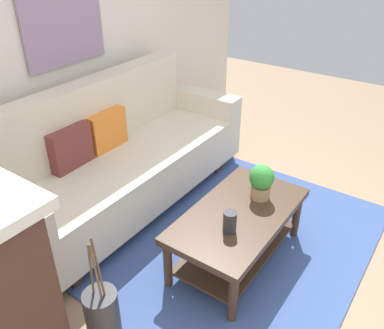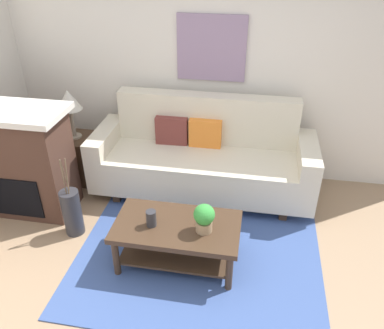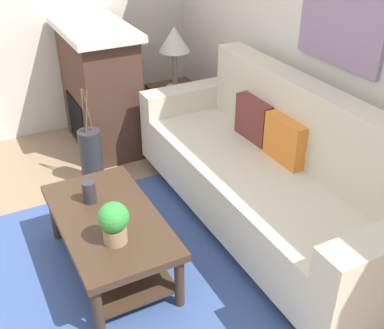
{
  "view_description": "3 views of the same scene",
  "coord_description": "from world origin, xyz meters",
  "px_view_note": "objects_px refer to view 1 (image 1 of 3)",
  "views": [
    {
      "loc": [
        -2.19,
        -0.61,
        2.13
      ],
      "look_at": [
        0.03,
        0.95,
        0.53
      ],
      "focal_mm": 37.73,
      "sensor_mm": 36.0,
      "label": 1
    },
    {
      "loc": [
        0.41,
        -2.14,
        2.62
      ],
      "look_at": [
        -0.15,
        1.01,
        0.68
      ],
      "focal_mm": 36.32,
      "sensor_mm": 36.0,
      "label": 2
    },
    {
      "loc": [
        2.19,
        -0.24,
        2.24
      ],
      "look_at": [
        -0.32,
        1.07,
        0.56
      ],
      "focal_mm": 44.82,
      "sensor_mm": 36.0,
      "label": 3
    }
  ],
  "objects_px": {
    "couch": "(120,160)",
    "coffee_table": "(238,225)",
    "floor_vase": "(104,326)",
    "throw_pillow_maroon": "(70,148)",
    "throw_pillow_orange": "(106,130)",
    "framed_painting": "(63,18)",
    "tabletop_vase": "(230,222)",
    "potted_plant_tabletop": "(261,181)"
  },
  "relations": [
    {
      "from": "couch",
      "to": "coffee_table",
      "type": "xyz_separation_m",
      "value": [
        -0.05,
        -1.18,
        -0.12
      ]
    },
    {
      "from": "floor_vase",
      "to": "throw_pillow_maroon",
      "type": "bearing_deg",
      "value": 54.72
    },
    {
      "from": "throw_pillow_orange",
      "to": "throw_pillow_maroon",
      "type": "bearing_deg",
      "value": 180.0
    },
    {
      "from": "throw_pillow_maroon",
      "to": "framed_painting",
      "type": "bearing_deg",
      "value": 41.58
    },
    {
      "from": "floor_vase",
      "to": "coffee_table",
      "type": "bearing_deg",
      "value": -10.93
    },
    {
      "from": "throw_pillow_maroon",
      "to": "floor_vase",
      "type": "xyz_separation_m",
      "value": [
        -0.77,
        -1.09,
        -0.44
      ]
    },
    {
      "from": "couch",
      "to": "tabletop_vase",
      "type": "bearing_deg",
      "value": -102.3
    },
    {
      "from": "floor_vase",
      "to": "framed_painting",
      "type": "height_order",
      "value": "framed_painting"
    },
    {
      "from": "potted_plant_tabletop",
      "to": "framed_painting",
      "type": "bearing_deg",
      "value": 96.43
    },
    {
      "from": "couch",
      "to": "throw_pillow_maroon",
      "type": "relative_size",
      "value": 6.73
    },
    {
      "from": "throw_pillow_orange",
      "to": "framed_painting",
      "type": "bearing_deg",
      "value": 90.0
    },
    {
      "from": "throw_pillow_maroon",
      "to": "potted_plant_tabletop",
      "type": "height_order",
      "value": "throw_pillow_maroon"
    },
    {
      "from": "tabletop_vase",
      "to": "potted_plant_tabletop",
      "type": "xyz_separation_m",
      "value": [
        0.46,
        0.01,
        0.07
      ]
    },
    {
      "from": "couch",
      "to": "throw_pillow_maroon",
      "type": "bearing_deg",
      "value": 162.06
    },
    {
      "from": "coffee_table",
      "to": "floor_vase",
      "type": "xyz_separation_m",
      "value": [
        -1.1,
        0.21,
        -0.07
      ]
    },
    {
      "from": "coffee_table",
      "to": "framed_painting",
      "type": "distance_m",
      "value": 2.04
    },
    {
      "from": "throw_pillow_orange",
      "to": "tabletop_vase",
      "type": "relative_size",
      "value": 2.42
    },
    {
      "from": "couch",
      "to": "throw_pillow_orange",
      "type": "xyz_separation_m",
      "value": [
        0.0,
        0.12,
        0.25
      ]
    },
    {
      "from": "coffee_table",
      "to": "tabletop_vase",
      "type": "bearing_deg",
      "value": -167.3
    },
    {
      "from": "throw_pillow_maroon",
      "to": "tabletop_vase",
      "type": "xyz_separation_m",
      "value": [
        0.12,
        -1.35,
        -0.18
      ]
    },
    {
      "from": "tabletop_vase",
      "to": "framed_painting",
      "type": "xyz_separation_m",
      "value": [
        0.27,
        1.69,
        1.02
      ]
    },
    {
      "from": "throw_pillow_maroon",
      "to": "framed_painting",
      "type": "distance_m",
      "value": 0.99
    },
    {
      "from": "couch",
      "to": "potted_plant_tabletop",
      "type": "distance_m",
      "value": 1.24
    },
    {
      "from": "tabletop_vase",
      "to": "framed_painting",
      "type": "distance_m",
      "value": 1.99
    },
    {
      "from": "couch",
      "to": "throw_pillow_maroon",
      "type": "distance_m",
      "value": 0.47
    },
    {
      "from": "throw_pillow_orange",
      "to": "potted_plant_tabletop",
      "type": "distance_m",
      "value": 1.36
    },
    {
      "from": "couch",
      "to": "tabletop_vase",
      "type": "xyz_separation_m",
      "value": [
        -0.27,
        -1.22,
        0.07
      ]
    },
    {
      "from": "coffee_table",
      "to": "framed_painting",
      "type": "relative_size",
      "value": 1.46
    },
    {
      "from": "coffee_table",
      "to": "throw_pillow_maroon",
      "type": "bearing_deg",
      "value": 104.27
    },
    {
      "from": "potted_plant_tabletop",
      "to": "throw_pillow_maroon",
      "type": "bearing_deg",
      "value": 113.21
    },
    {
      "from": "throw_pillow_orange",
      "to": "tabletop_vase",
      "type": "bearing_deg",
      "value": -101.19
    },
    {
      "from": "throw_pillow_orange",
      "to": "floor_vase",
      "type": "bearing_deg",
      "value": -136.69
    },
    {
      "from": "throw_pillow_orange",
      "to": "framed_painting",
      "type": "relative_size",
      "value": 0.48
    },
    {
      "from": "couch",
      "to": "framed_painting",
      "type": "xyz_separation_m",
      "value": [
        0.0,
        0.47,
        1.1
      ]
    },
    {
      "from": "couch",
      "to": "floor_vase",
      "type": "height_order",
      "value": "couch"
    },
    {
      "from": "couch",
      "to": "floor_vase",
      "type": "bearing_deg",
      "value": -140.14
    },
    {
      "from": "couch",
      "to": "framed_painting",
      "type": "bearing_deg",
      "value": 90.0
    },
    {
      "from": "couch",
      "to": "tabletop_vase",
      "type": "relative_size",
      "value": 16.26
    },
    {
      "from": "coffee_table",
      "to": "tabletop_vase",
      "type": "height_order",
      "value": "tabletop_vase"
    },
    {
      "from": "couch",
      "to": "coffee_table",
      "type": "height_order",
      "value": "couch"
    },
    {
      "from": "throw_pillow_orange",
      "to": "framed_painting",
      "type": "xyz_separation_m",
      "value": [
        0.0,
        0.34,
        0.85
      ]
    },
    {
      "from": "potted_plant_tabletop",
      "to": "framed_painting",
      "type": "distance_m",
      "value": 1.94
    }
  ]
}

